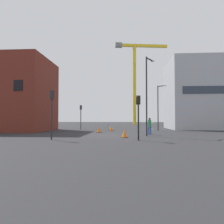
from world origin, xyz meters
TOP-DOWN VIEW (x-y plane):
  - ground at (0.00, 0.00)m, footprint 160.00×160.00m
  - brick_building at (-13.88, 6.70)m, footprint 10.08×8.68m
  - office_block at (15.98, 13.69)m, footprint 13.89×8.95m
  - construction_crane at (4.56, 34.97)m, footprint 14.39×2.90m
  - streetlamp_tall at (3.99, -0.73)m, footprint 1.04×1.28m
  - streetlamp_short at (6.56, 8.12)m, footprint 1.14×1.14m
  - traffic_light_crosswalk at (2.84, -4.75)m, footprint 0.35×0.39m
  - traffic_light_median at (-4.16, -4.73)m, footprint 0.38×0.35m
  - traffic_light_corner at (-5.24, 11.16)m, footprint 0.37×0.37m
  - pedestrian_walking at (4.39, 0.98)m, footprint 0.34×0.34m
  - safety_barrier_rear at (6.01, 11.25)m, footprint 0.34×2.32m
  - safety_barrier_right_run at (-0.95, 11.24)m, footprint 0.32×2.05m
  - traffic_cone_by_barrier at (-0.17, 7.89)m, footprint 0.68×0.68m
  - traffic_cone_on_verge at (1.74, -2.38)m, footprint 0.69×0.69m
  - traffic_cone_orange at (-1.41, 3.96)m, footprint 0.67×0.67m

SIDE VIEW (x-z plane):
  - ground at x=0.00m, z-range 0.00..0.00m
  - traffic_cone_orange at x=-1.41m, z-range -0.02..0.65m
  - traffic_cone_by_barrier at x=-0.17m, z-range -0.02..0.66m
  - traffic_cone_on_verge at x=1.74m, z-range -0.02..0.67m
  - safety_barrier_right_run at x=-0.95m, z-range 0.02..1.10m
  - safety_barrier_rear at x=6.01m, z-range 0.02..1.10m
  - pedestrian_walking at x=4.39m, z-range 0.15..1.96m
  - traffic_light_crosswalk at x=2.84m, z-range 0.63..4.15m
  - traffic_light_corner at x=-5.24m, z-range 0.67..4.50m
  - traffic_light_median at x=-4.16m, z-range 0.69..4.69m
  - streetlamp_short at x=6.56m, z-range 0.59..6.94m
  - streetlamp_tall at x=3.99m, z-range 0.62..8.41m
  - brick_building at x=-13.88m, z-range 0.00..9.99m
  - office_block at x=15.98m, z-range 0.00..11.28m
  - construction_crane at x=4.56m, z-range 3.32..25.66m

